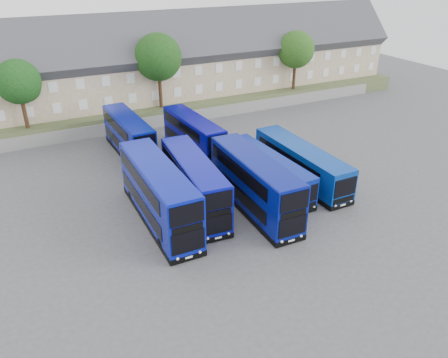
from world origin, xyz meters
The scene contains 15 objects.
ground centered at (0.00, 0.00, 0.00)m, with size 120.00×120.00×0.00m, color #49494E.
retaining_wall centered at (0.00, 24.00, 0.75)m, with size 70.00×0.40×1.50m, color slate.
earth_bank centered at (0.00, 34.00, 1.00)m, with size 80.00×20.00×2.00m, color #45502D.
terrace_row centered at (6.00, 30.00, 6.60)m, with size 66.00×10.40×11.20m.
dd_front_left centered at (-6.05, 2.97, 2.39)m, with size 2.81×12.23×4.86m.
dd_front_mid centered at (-2.70, 3.68, 2.19)m, with size 3.47×11.38×4.46m.
dd_front_right centered at (1.69, 1.19, 2.29)m, with size 2.93×11.79×4.66m.
dd_rear_left centered at (-4.58, 16.95, 2.10)m, with size 2.91×10.84×4.27m.
dd_rear_right centered at (1.64, 14.02, 2.03)m, with size 3.09×10.57×4.14m.
coach_east_a centered at (4.83, 4.09, 1.54)m, with size 2.89×11.61×3.15m.
coach_east_b centered at (8.39, 3.92, 1.67)m, with size 2.77×12.46×3.40m.
tree_west centered at (-13.85, 25.10, 7.05)m, with size 4.80×4.80×7.65m.
tree_mid centered at (2.15, 25.60, 8.07)m, with size 5.76×5.76×9.18m.
tree_east centered at (22.15, 25.10, 7.39)m, with size 5.12×5.12×8.16m.
tree_far centered at (28.15, 32.10, 7.73)m, with size 5.44×5.44×8.67m.
Camera 1 is at (-14.91, -26.39, 19.35)m, focal length 35.00 mm.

